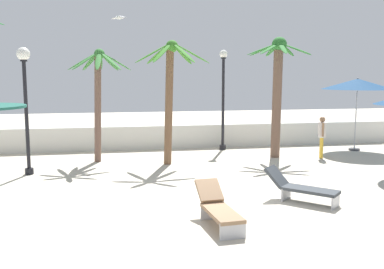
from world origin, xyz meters
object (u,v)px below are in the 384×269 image
palm_tree_2 (170,86)px  lamp_post_0 (25,90)px  lounge_chair_0 (301,187)px  palm_tree_0 (98,88)px  guest_0 (322,133)px  seagull_0 (119,18)px  patio_umbrella_2 (357,84)px  palm_tree_1 (278,82)px  lounge_chair_2 (218,207)px  lamp_post_1 (223,92)px

palm_tree_2 → lamp_post_0: bearing=-170.5°
palm_tree_2 → lounge_chair_0: size_ratio=2.58×
palm_tree_0 → lamp_post_0: (-2.27, -1.77, -0.02)m
palm_tree_0 → palm_tree_2: 2.72m
palm_tree_2 → lounge_chair_0: 6.55m
lounge_chair_0 → guest_0: bearing=58.9°
lounge_chair_0 → seagull_0: (-4.33, 7.67, 5.09)m
patio_umbrella_2 → palm_tree_1: 4.03m
palm_tree_0 → seagull_0: bearing=55.9°
lounge_chair_2 → seagull_0: size_ratio=2.21×
patio_umbrella_2 → lounge_chair_2: bearing=-134.5°
palm_tree_2 → guest_0: 6.27m
palm_tree_2 → lounge_chair_0: (2.64, -5.46, -2.48)m
palm_tree_0 → lamp_post_1: lamp_post_1 is taller
lounge_chair_2 → guest_0: 9.03m
palm_tree_1 → lamp_post_0: 9.22m
lamp_post_1 → seagull_0: bearing=-173.8°
palm_tree_0 → lamp_post_0: size_ratio=1.02×
palm_tree_1 → guest_0: 2.64m
palm_tree_2 → lamp_post_0: 4.88m
palm_tree_0 → guest_0: (8.52, -0.90, -1.79)m
palm_tree_0 → lounge_chair_2: size_ratio=2.19×
guest_0 → palm_tree_2: bearing=-179.3°
palm_tree_1 → guest_0: size_ratio=2.87×
palm_tree_0 → palm_tree_2: bearing=-20.9°
palm_tree_1 → lamp_post_0: size_ratio=1.14×
lamp_post_1 → guest_0: bearing=-38.4°
palm_tree_0 → palm_tree_1: palm_tree_1 is taller
patio_umbrella_2 → lamp_post_0: 13.24m
lamp_post_0 → palm_tree_1: bearing=8.7°
palm_tree_1 → palm_tree_2: size_ratio=1.05×
palm_tree_1 → lounge_chair_2: (-4.18, -7.37, -2.57)m
patio_umbrella_2 → palm_tree_0: (-10.77, -0.51, -0.06)m
patio_umbrella_2 → lounge_chair_0: 9.24m
patio_umbrella_2 → palm_tree_2: 8.37m
lounge_chair_2 → palm_tree_0: bearing=109.0°
lounge_chair_2 → palm_tree_1: bearing=60.4°
lounge_chair_0 → lounge_chair_2: lounge_chair_0 is taller
patio_umbrella_2 → guest_0: bearing=-148.1°
lamp_post_0 → seagull_0: (3.12, 3.02, 2.72)m
palm_tree_1 → palm_tree_2: 4.35m
lamp_post_1 → seagull_0: (-4.36, -0.47, 2.95)m
lamp_post_0 → guest_0: lamp_post_0 is taller
palm_tree_2 → patio_umbrella_2: bearing=10.2°
palm_tree_1 → lamp_post_1: size_ratio=1.09×
lamp_post_0 → guest_0: 10.97m
palm_tree_2 → lounge_chair_0: bearing=-64.2°
lounge_chair_0 → guest_0: 6.48m
lounge_chair_2 → palm_tree_2: bearing=91.0°
palm_tree_1 → lounge_chair_0: size_ratio=2.71×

